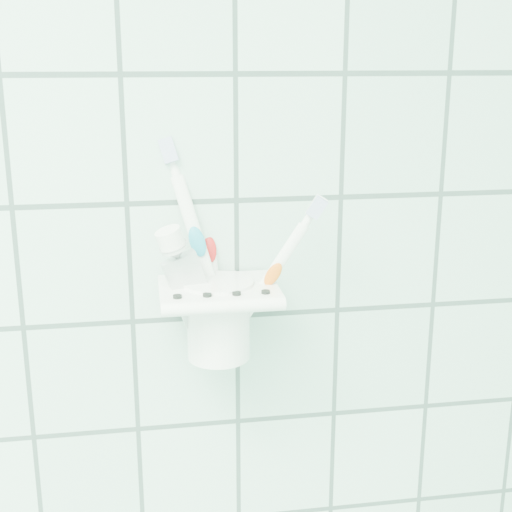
{
  "coord_description": "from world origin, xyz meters",
  "views": [
    {
      "loc": [
        0.58,
        0.48,
        1.52
      ],
      "look_at": [
        0.68,
        1.1,
        1.35
      ],
      "focal_mm": 50.0,
      "sensor_mm": 36.0,
      "label": 1
    }
  ],
  "objects": [
    {
      "name": "holder_bracket",
      "position": [
        0.65,
        1.15,
        1.29
      ],
      "size": [
        0.12,
        0.1,
        0.04
      ],
      "color": "white",
      "rests_on": "wall_back"
    },
    {
      "name": "cup",
      "position": [
        0.65,
        1.16,
        1.27
      ],
      "size": [
        0.07,
        0.07,
        0.08
      ],
      "color": "white",
      "rests_on": "holder_bracket"
    },
    {
      "name": "toothbrush_pink",
      "position": [
        0.66,
        1.16,
        1.34
      ],
      "size": [
        0.06,
        0.06,
        0.22
      ],
      "rotation": [
        -0.22,
        -0.28,
        -0.04
      ],
      "color": "white",
      "rests_on": "cup"
    },
    {
      "name": "toothbrush_blue",
      "position": [
        0.65,
        1.16,
        1.33
      ],
      "size": [
        0.02,
        0.07,
        0.19
      ],
      "rotation": [
        -0.36,
        -0.1,
        -0.1
      ],
      "color": "white",
      "rests_on": "cup"
    },
    {
      "name": "toothbrush_orange",
      "position": [
        0.66,
        1.16,
        1.33
      ],
      "size": [
        0.09,
        0.02,
        0.18
      ],
      "rotation": [
        -0.0,
        0.56,
        -0.15
      ],
      "color": "white",
      "rests_on": "cup"
    },
    {
      "name": "toothpaste_tube",
      "position": [
        0.64,
        1.16,
        1.31
      ],
      "size": [
        0.07,
        0.04,
        0.15
      ],
      "rotation": [
        0.06,
        -0.34,
        0.18
      ],
      "color": "silver",
      "rests_on": "cup"
    }
  ]
}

